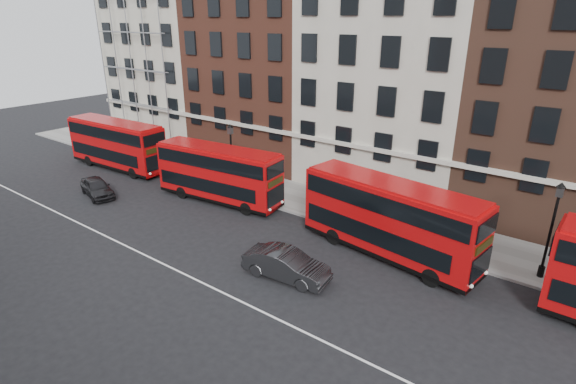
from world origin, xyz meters
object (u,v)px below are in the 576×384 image
Objects in this scene: bus_a at (116,143)px; bus_c at (389,217)px; car_rear at (97,187)px; bus_b at (218,173)px; car_front at (286,265)px.

bus_c is (26.46, 0.01, 0.06)m from bus_a.
bus_a is at bearing 57.49° from car_rear.
bus_a is 1.04× the size of bus_b.
car_front is at bearing -16.22° from bus_a.
car_rear is 18.67m from car_front.
bus_b reaches higher than car_front.
bus_b is at bearing -44.08° from car_rear.
bus_c is at bearing -62.38° from car_rear.
bus_c is 2.30× the size of car_front.
bus_b is (12.85, -0.00, -0.10)m from bus_a.
bus_c is (13.61, 0.01, 0.17)m from bus_b.
bus_b is 13.61m from bus_c.
car_rear is (4.61, -4.99, -1.64)m from bus_a.
bus_a is 12.85m from bus_b.
bus_c is 6.53m from car_front.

